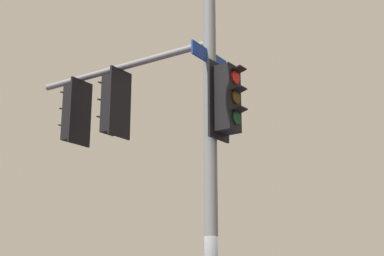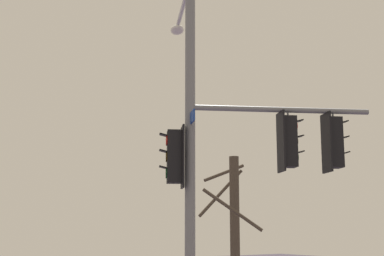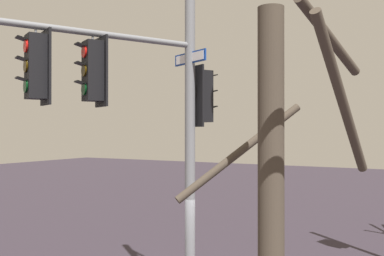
# 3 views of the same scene
# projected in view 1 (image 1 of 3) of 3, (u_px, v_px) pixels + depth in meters

# --- Properties ---
(main_signal_pole_assembly) EXTENTS (4.18, 4.78, 9.17)m
(main_signal_pole_assembly) POSITION_uv_depth(u_px,v_px,m) (163.00, 86.00, 10.04)
(main_signal_pole_assembly) COLOR slate
(main_signal_pole_assembly) RESTS_ON ground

